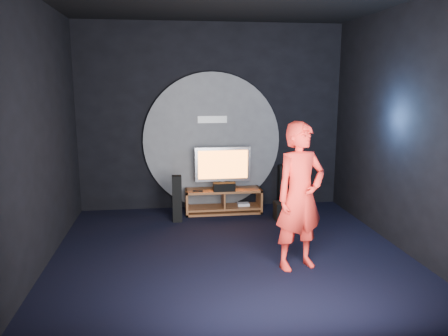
{
  "coord_description": "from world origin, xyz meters",
  "views": [
    {
      "loc": [
        -0.87,
        -5.78,
        2.4
      ],
      "look_at": [
        0.04,
        1.05,
        1.05
      ],
      "focal_mm": 35.0,
      "sensor_mm": 36.0,
      "label": 1
    }
  ],
  "objects_px": {
    "media_console": "(224,202)",
    "tower_speaker_right": "(283,186)",
    "tv": "(223,166)",
    "tower_speaker_left": "(177,199)",
    "subwoofer": "(283,211)",
    "player": "(300,196)"
  },
  "relations": [
    {
      "from": "tower_speaker_right",
      "to": "player",
      "type": "relative_size",
      "value": 0.42
    },
    {
      "from": "tower_speaker_right",
      "to": "tower_speaker_left",
      "type": "bearing_deg",
      "value": -161.31
    },
    {
      "from": "media_console",
      "to": "player",
      "type": "height_order",
      "value": "player"
    },
    {
      "from": "tower_speaker_left",
      "to": "subwoofer",
      "type": "height_order",
      "value": "tower_speaker_left"
    },
    {
      "from": "media_console",
      "to": "tower_speaker_left",
      "type": "height_order",
      "value": "tower_speaker_left"
    },
    {
      "from": "tower_speaker_left",
      "to": "player",
      "type": "height_order",
      "value": "player"
    },
    {
      "from": "media_console",
      "to": "tower_speaker_right",
      "type": "distance_m",
      "value": 1.26
    },
    {
      "from": "media_console",
      "to": "subwoofer",
      "type": "distance_m",
      "value": 1.14
    },
    {
      "from": "tower_speaker_left",
      "to": "player",
      "type": "distance_m",
      "value": 2.7
    },
    {
      "from": "tower_speaker_left",
      "to": "tower_speaker_right",
      "type": "height_order",
      "value": "same"
    },
    {
      "from": "subwoofer",
      "to": "tv",
      "type": "bearing_deg",
      "value": 146.88
    },
    {
      "from": "tv",
      "to": "player",
      "type": "bearing_deg",
      "value": -76.05
    },
    {
      "from": "player",
      "to": "subwoofer",
      "type": "bearing_deg",
      "value": 63.64
    },
    {
      "from": "tower_speaker_left",
      "to": "subwoofer",
      "type": "relative_size",
      "value": 2.57
    },
    {
      "from": "media_console",
      "to": "tower_speaker_right",
      "type": "height_order",
      "value": "tower_speaker_right"
    },
    {
      "from": "subwoofer",
      "to": "player",
      "type": "xyz_separation_m",
      "value": [
        -0.33,
        -1.99,
        0.8
      ]
    },
    {
      "from": "tv",
      "to": "tower_speaker_left",
      "type": "relative_size",
      "value": 1.27
    },
    {
      "from": "media_console",
      "to": "tv",
      "type": "bearing_deg",
      "value": 95.95
    },
    {
      "from": "tower_speaker_right",
      "to": "tv",
      "type": "bearing_deg",
      "value": -169.34
    },
    {
      "from": "media_console",
      "to": "subwoofer",
      "type": "xyz_separation_m",
      "value": [
        0.98,
        -0.58,
        -0.04
      ]
    },
    {
      "from": "subwoofer",
      "to": "player",
      "type": "bearing_deg",
      "value": -99.53
    },
    {
      "from": "subwoofer",
      "to": "tower_speaker_left",
      "type": "bearing_deg",
      "value": 174.81
    }
  ]
}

